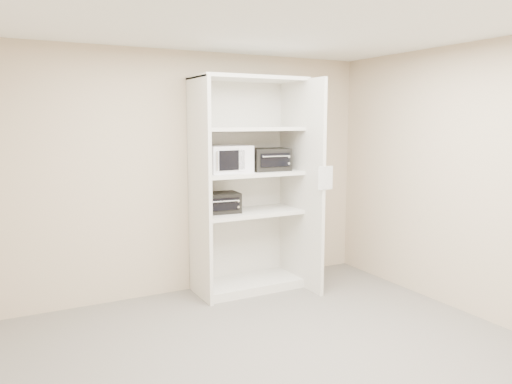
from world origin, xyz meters
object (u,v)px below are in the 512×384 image
microwave (226,159)px  toaster_oven_lower (220,203)px  toaster_oven_upper (268,159)px  shelving_unit (252,192)px

microwave → toaster_oven_lower: size_ratio=1.23×
toaster_oven_upper → microwave: bearing=176.8°
microwave → toaster_oven_lower: microwave is taller
microwave → toaster_oven_lower: (-0.08, 0.01, -0.49)m
shelving_unit → toaster_oven_upper: bearing=-0.4°
microwave → toaster_oven_upper: (0.51, -0.05, -0.02)m
shelving_unit → microwave: size_ratio=4.89×
toaster_oven_upper → shelving_unit: bearing=-178.2°
shelving_unit → microwave: 0.49m
microwave → toaster_oven_upper: size_ratio=1.11×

